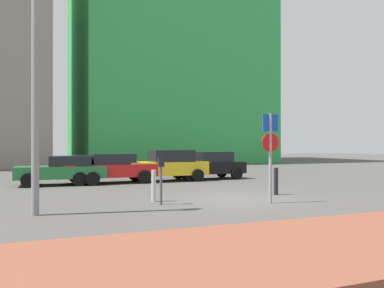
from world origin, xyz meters
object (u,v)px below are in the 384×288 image
at_px(parking_meter, 161,174).
at_px(traffic_bollard_near, 154,186).
at_px(parking_sign_post, 270,147).
at_px(parked_car_green, 63,170).
at_px(parked_car_yellow, 168,165).
at_px(parked_car_black, 208,165).
at_px(street_lamp, 35,66).
at_px(parked_car_red, 110,168).
at_px(traffic_bollard_mid, 276,181).

xyz_separation_m(parking_meter, traffic_bollard_near, (-0.00, 0.76, -0.42)).
xyz_separation_m(parking_sign_post, traffic_bollard_near, (-3.33, 1.80, -1.29)).
bearing_deg(parked_car_green, parked_car_yellow, 0.71).
height_order(parked_car_black, street_lamp, street_lamp).
xyz_separation_m(parked_car_red, parking_sign_post, (3.36, -8.87, 1.06)).
xyz_separation_m(parking_meter, traffic_bollard_mid, (4.76, 0.74, -0.44)).
bearing_deg(parking_sign_post, parked_car_yellow, 92.50).
bearing_deg(street_lamp, parked_car_yellow, 51.57).
xyz_separation_m(traffic_bollard_near, traffic_bollard_mid, (4.76, -0.02, -0.02)).
bearing_deg(parked_car_yellow, parked_car_black, 5.92).
height_order(parking_sign_post, parking_meter, parking_sign_post).
height_order(parked_car_red, parked_car_black, parked_car_black).
distance_m(parked_car_yellow, parking_sign_post, 8.91).
bearing_deg(street_lamp, traffic_bollard_near, 19.41).
bearing_deg(parked_car_red, parked_car_black, 2.37).
bearing_deg(parking_meter, parked_car_yellow, 69.33).
bearing_deg(traffic_bollard_mid, parked_car_red, 124.04).
relative_size(parking_meter, traffic_bollard_mid, 1.46).
bearing_deg(parked_car_black, parked_car_yellow, -174.08).
relative_size(traffic_bollard_near, traffic_bollard_mid, 1.04).
bearing_deg(parked_car_red, parked_car_yellow, -0.56).
height_order(parked_car_yellow, street_lamp, street_lamp).
relative_size(parked_car_red, parking_meter, 3.03).
distance_m(parked_car_red, traffic_bollard_near, 7.08).
bearing_deg(parking_sign_post, street_lamp, 175.90).
distance_m(parking_sign_post, street_lamp, 7.34).
relative_size(parked_car_green, parked_car_yellow, 1.00).
bearing_deg(parking_sign_post, parked_car_red, 110.76).
bearing_deg(traffic_bollard_mid, parked_car_black, 85.10).
xyz_separation_m(parked_car_green, street_lamp, (-1.45, -8.28, 3.24)).
bearing_deg(parking_sign_post, parked_car_green, 122.31).
xyz_separation_m(parking_meter, street_lamp, (-3.67, -0.53, 3.01)).
height_order(parked_car_yellow, parking_meter, parked_car_yellow).
distance_m(parked_car_red, traffic_bollard_mid, 8.57).
relative_size(parked_car_green, parking_sign_post, 1.44).
bearing_deg(street_lamp, parked_car_green, 80.05).
xyz_separation_m(parked_car_yellow, traffic_bollard_mid, (1.82, -7.07, -0.32)).
height_order(parked_car_green, parking_sign_post, parking_sign_post).
bearing_deg(parking_meter, parking_sign_post, -17.25).
bearing_deg(parked_car_black, street_lamp, -136.52).
height_order(parked_car_green, traffic_bollard_mid, parked_car_green).
relative_size(parked_car_green, street_lamp, 0.62).
height_order(parked_car_red, traffic_bollard_near, parked_car_red).
bearing_deg(parked_car_red, traffic_bollard_near, -89.75).
xyz_separation_m(parked_car_green, parking_meter, (2.22, -7.75, 0.23)).
relative_size(parked_car_yellow, parked_car_black, 1.02).
height_order(parked_car_black, traffic_bollard_mid, parked_car_black).
distance_m(parked_car_red, street_lamp, 9.68).
distance_m(parked_car_black, traffic_bollard_near, 9.08).
bearing_deg(traffic_bollard_mid, parked_car_green, 134.92).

